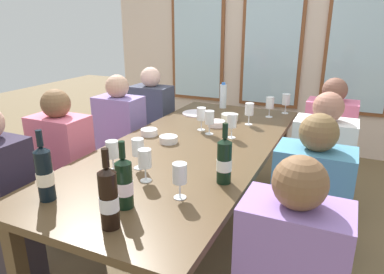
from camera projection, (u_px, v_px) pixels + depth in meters
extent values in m
plane|color=brown|center=(191.00, 240.00, 2.58)|extent=(12.00, 12.00, 0.00)
cube|color=beige|center=(274.00, 26.00, 4.11)|extent=(4.22, 0.06, 2.90)
cube|color=brown|center=(198.00, 26.00, 4.45)|extent=(0.72, 0.03, 1.88)
cube|color=silver|center=(197.00, 26.00, 4.43)|extent=(0.64, 0.01, 1.80)
cube|color=brown|center=(273.00, 26.00, 4.07)|extent=(0.72, 0.03, 1.88)
cube|color=silver|center=(273.00, 27.00, 4.06)|extent=(0.64, 0.01, 1.80)
cube|color=brown|center=(363.00, 27.00, 3.70)|extent=(0.72, 0.03, 1.88)
cube|color=silver|center=(363.00, 27.00, 3.68)|extent=(0.64, 0.01, 1.80)
cube|color=#503B24|center=(191.00, 148.00, 2.35)|extent=(1.02, 2.35, 0.04)
cube|color=#503B24|center=(198.00, 142.00, 3.57)|extent=(0.07, 0.07, 0.70)
cube|color=#503B24|center=(281.00, 155.00, 3.24)|extent=(0.07, 0.07, 0.70)
cylinder|color=white|center=(197.00, 113.00, 3.11)|extent=(0.26, 0.26, 0.01)
cylinder|color=black|center=(224.00, 163.00, 1.78)|extent=(0.07, 0.07, 0.22)
cone|color=black|center=(225.00, 140.00, 1.74)|extent=(0.07, 0.07, 0.02)
cylinder|color=black|center=(225.00, 131.00, 1.72)|extent=(0.03, 0.03, 0.08)
cylinder|color=white|center=(224.00, 165.00, 1.78)|extent=(0.08, 0.08, 0.06)
cylinder|color=black|center=(45.00, 176.00, 1.60)|extent=(0.07, 0.07, 0.24)
cone|color=black|center=(41.00, 149.00, 1.56)|extent=(0.07, 0.07, 0.02)
cylinder|color=black|center=(39.00, 138.00, 1.55)|extent=(0.03, 0.03, 0.08)
cylinder|color=#F6E7CF|center=(45.00, 178.00, 1.61)|extent=(0.08, 0.08, 0.06)
cylinder|color=black|center=(124.00, 185.00, 1.54)|extent=(0.08, 0.07, 0.21)
cone|color=black|center=(123.00, 161.00, 1.51)|extent=(0.08, 0.07, 0.02)
cylinder|color=black|center=(122.00, 150.00, 1.49)|extent=(0.03, 0.03, 0.08)
cylinder|color=white|center=(124.00, 188.00, 1.55)|extent=(0.08, 0.08, 0.06)
cylinder|color=black|center=(109.00, 201.00, 1.39)|extent=(0.08, 0.08, 0.24)
cone|color=black|center=(106.00, 170.00, 1.34)|extent=(0.08, 0.08, 0.02)
cylinder|color=black|center=(105.00, 158.00, 1.33)|extent=(0.03, 0.03, 0.08)
cylinder|color=silver|center=(109.00, 203.00, 1.39)|extent=(0.08, 0.08, 0.06)
cylinder|color=white|center=(216.00, 123.00, 2.75)|extent=(0.14, 0.14, 0.04)
cylinder|color=white|center=(149.00, 132.00, 2.54)|extent=(0.12, 0.12, 0.05)
cylinder|color=white|center=(168.00, 139.00, 2.38)|extent=(0.12, 0.12, 0.05)
cylinder|color=white|center=(230.00, 117.00, 2.90)|extent=(0.14, 0.14, 0.05)
cylinder|color=white|center=(223.00, 96.00, 3.28)|extent=(0.06, 0.06, 0.22)
cylinder|color=blue|center=(224.00, 84.00, 3.24)|extent=(0.04, 0.04, 0.02)
cylinder|color=white|center=(249.00, 124.00, 2.79)|extent=(0.06, 0.06, 0.00)
cylinder|color=white|center=(249.00, 120.00, 2.78)|extent=(0.01, 0.01, 0.07)
cylinder|color=white|center=(249.00, 109.00, 2.75)|extent=(0.07, 0.07, 0.09)
cylinder|color=white|center=(146.00, 180.00, 1.83)|extent=(0.06, 0.06, 0.00)
cylinder|color=white|center=(146.00, 174.00, 1.81)|extent=(0.01, 0.01, 0.07)
cylinder|color=white|center=(145.00, 158.00, 1.79)|extent=(0.07, 0.07, 0.09)
cylinder|color=beige|center=(145.00, 163.00, 1.79)|extent=(0.06, 0.06, 0.04)
cylinder|color=white|center=(201.00, 130.00, 2.66)|extent=(0.06, 0.06, 0.00)
cylinder|color=white|center=(201.00, 125.00, 2.64)|extent=(0.01, 0.01, 0.07)
cylinder|color=white|center=(201.00, 114.00, 2.62)|extent=(0.07, 0.07, 0.09)
cylinder|color=maroon|center=(201.00, 118.00, 2.63)|extent=(0.06, 0.06, 0.02)
cylinder|color=white|center=(231.00, 137.00, 2.48)|extent=(0.06, 0.06, 0.00)
cylinder|color=white|center=(231.00, 132.00, 2.47)|extent=(0.01, 0.01, 0.07)
cylinder|color=white|center=(232.00, 121.00, 2.44)|extent=(0.07, 0.07, 0.09)
cylinder|color=white|center=(139.00, 168.00, 1.98)|extent=(0.06, 0.06, 0.00)
cylinder|color=white|center=(139.00, 161.00, 1.97)|extent=(0.01, 0.01, 0.07)
cylinder|color=white|center=(138.00, 147.00, 1.94)|extent=(0.07, 0.07, 0.09)
cylinder|color=#590C19|center=(138.00, 152.00, 1.95)|extent=(0.06, 0.06, 0.04)
cylinder|color=white|center=(269.00, 117.00, 3.01)|extent=(0.06, 0.06, 0.00)
cylinder|color=white|center=(269.00, 112.00, 2.99)|extent=(0.01, 0.01, 0.07)
cylinder|color=white|center=(270.00, 103.00, 2.97)|extent=(0.07, 0.07, 0.09)
cylinder|color=white|center=(114.00, 170.00, 1.95)|extent=(0.06, 0.06, 0.00)
cylinder|color=white|center=(113.00, 164.00, 1.93)|extent=(0.01, 0.01, 0.07)
cylinder|color=white|center=(112.00, 149.00, 1.91)|extent=(0.07, 0.07, 0.09)
cylinder|color=maroon|center=(112.00, 154.00, 1.92)|extent=(0.06, 0.06, 0.04)
cylinder|color=white|center=(285.00, 113.00, 3.12)|extent=(0.06, 0.06, 0.00)
cylinder|color=white|center=(285.00, 109.00, 3.11)|extent=(0.01, 0.01, 0.07)
cylinder|color=white|center=(286.00, 99.00, 3.08)|extent=(0.07, 0.07, 0.09)
cylinder|color=white|center=(209.00, 134.00, 2.56)|extent=(0.06, 0.06, 0.00)
cylinder|color=white|center=(209.00, 129.00, 2.55)|extent=(0.01, 0.01, 0.07)
cylinder|color=white|center=(210.00, 117.00, 2.52)|extent=(0.07, 0.07, 0.09)
cylinder|color=maroon|center=(209.00, 122.00, 2.53)|extent=(0.06, 0.06, 0.03)
cylinder|color=white|center=(180.00, 197.00, 1.65)|extent=(0.06, 0.06, 0.00)
cylinder|color=white|center=(180.00, 190.00, 1.64)|extent=(0.01, 0.01, 0.07)
cylinder|color=white|center=(180.00, 173.00, 1.61)|extent=(0.07, 0.07, 0.09)
cylinder|color=maroon|center=(180.00, 179.00, 1.62)|extent=(0.06, 0.06, 0.03)
cube|color=#272B40|center=(69.00, 211.00, 2.53)|extent=(0.32, 0.24, 0.45)
cube|color=#E46A86|center=(62.00, 151.00, 2.39)|extent=(0.38, 0.24, 0.48)
sphere|color=brown|center=(56.00, 104.00, 2.28)|extent=(0.19, 0.19, 0.19)
cube|color=#392A3E|center=(302.00, 268.00, 1.96)|extent=(0.32, 0.24, 0.45)
cube|color=teal|center=(312.00, 193.00, 1.81)|extent=(0.38, 0.24, 0.48)
sphere|color=brown|center=(319.00, 132.00, 1.70)|extent=(0.19, 0.19, 0.19)
cube|color=#282A38|center=(153.00, 155.00, 3.56)|extent=(0.32, 0.24, 0.45)
cube|color=#3C4053|center=(152.00, 111.00, 3.41)|extent=(0.38, 0.24, 0.48)
sphere|color=beige|center=(151.00, 77.00, 3.31)|extent=(0.19, 0.19, 0.19)
cube|color=#382F3C|center=(323.00, 183.00, 2.97)|extent=(0.32, 0.24, 0.45)
cube|color=pink|center=(330.00, 130.00, 2.82)|extent=(0.38, 0.24, 0.48)
sphere|color=brown|center=(335.00, 90.00, 2.71)|extent=(0.19, 0.19, 0.19)
cube|color=#312D32|center=(123.00, 175.00, 3.11)|extent=(0.32, 0.24, 0.45)
cube|color=#8670B8|center=(120.00, 125.00, 2.96)|extent=(0.38, 0.24, 0.48)
sphere|color=tan|center=(117.00, 86.00, 2.86)|extent=(0.19, 0.19, 0.19)
cube|color=#2F3243|center=(314.00, 218.00, 2.45)|extent=(0.32, 0.24, 0.45)
cube|color=silver|center=(322.00, 156.00, 2.30)|extent=(0.38, 0.24, 0.48)
sphere|color=#A56C58|center=(328.00, 107.00, 2.19)|extent=(0.19, 0.19, 0.19)
cube|color=#393037|center=(10.00, 250.00, 2.11)|extent=(0.32, 0.24, 0.45)
cube|color=#926DBA|center=(291.00, 263.00, 1.29)|extent=(0.38, 0.24, 0.48)
sphere|color=brown|center=(300.00, 183.00, 1.18)|extent=(0.19, 0.19, 0.19)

